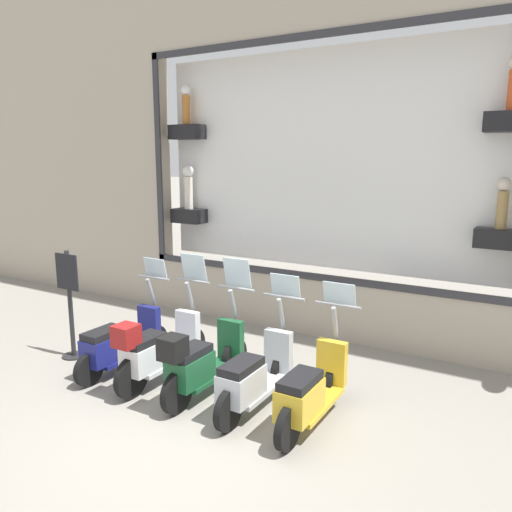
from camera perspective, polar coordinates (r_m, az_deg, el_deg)
name	(u,v)px	position (r m, az deg, el deg)	size (l,w,h in m)	color
ground_plane	(187,422)	(6.22, -7.84, -18.33)	(120.00, 120.00, 0.00)	gray
building_facade	(321,14)	(8.81, 7.42, 25.74)	(1.20, 36.00, 10.28)	#ADA08E
scooter_yellow_0	(310,392)	(5.94, 6.21, -15.14)	(1.80, 0.60, 1.53)	black
scooter_silver_1	(253,377)	(6.25, -0.29, -13.67)	(1.80, 0.60, 1.55)	black
scooter_green_2	(201,362)	(6.57, -6.32, -11.90)	(1.81, 0.60, 1.69)	black
scooter_white_3	(156,350)	(7.02, -11.34, -10.47)	(1.81, 0.60, 1.68)	black
scooter_navy_4	(119,344)	(7.58, -15.41, -9.63)	(1.79, 0.61, 1.53)	black
shop_sign_post	(70,300)	(8.16, -20.53, -4.78)	(0.36, 0.45, 1.69)	#232326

